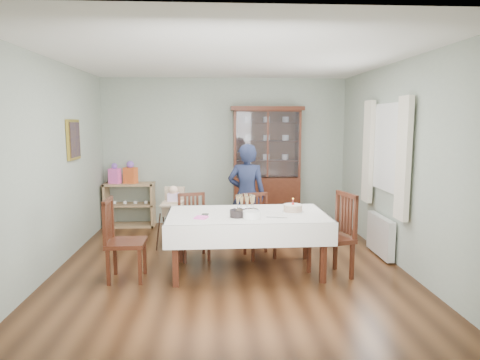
{
  "coord_description": "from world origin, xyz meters",
  "views": [
    {
      "loc": [
        -0.18,
        -5.5,
        1.91
      ],
      "look_at": [
        0.15,
        0.2,
        1.13
      ],
      "focal_mm": 32.0,
      "sensor_mm": 36.0,
      "label": 1
    }
  ],
  "objects": [
    {
      "name": "cake_knife",
      "position": [
        0.55,
        -0.51,
        0.77
      ],
      "size": [
        0.25,
        0.08,
        0.01
      ],
      "primitive_type": "cube",
      "rotation": [
        0.0,
        0.0,
        -0.24
      ],
      "color": "silver",
      "rests_on": "dining_table"
    },
    {
      "name": "napkin_stack",
      "position": [
        -0.36,
        -0.47,
        0.77
      ],
      "size": [
        0.18,
        0.18,
        0.02
      ],
      "primitive_type": "cube",
      "rotation": [
        0.0,
        0.0,
        -0.35
      ],
      "color": "#FF5DC4",
      "rests_on": "dining_table"
    },
    {
      "name": "room_shell",
      "position": [
        0.0,
        0.53,
        1.7
      ],
      "size": [
        5.0,
        5.0,
        5.0
      ],
      "color": "#9EAA99",
      "rests_on": "floor"
    },
    {
      "name": "curtain_left",
      "position": [
        2.16,
        -0.32,
        1.45
      ],
      "size": [
        0.07,
        0.3,
        1.55
      ],
      "primitive_type": "cube",
      "color": "silver",
      "rests_on": "room_shell"
    },
    {
      "name": "gift_bag_pink",
      "position": [
        -2.0,
        2.26,
        0.96
      ],
      "size": [
        0.23,
        0.18,
        0.37
      ],
      "color": "#FF5DC4",
      "rests_on": "sideboard"
    },
    {
      "name": "high_chair",
      "position": [
        -0.82,
        0.95,
        0.37
      ],
      "size": [
        0.46,
        0.46,
        0.94
      ],
      "rotation": [
        0.0,
        0.0,
        -0.1
      ],
      "color": "black",
      "rests_on": "floor"
    },
    {
      "name": "gift_bag_orange",
      "position": [
        -1.71,
        2.26,
        0.98
      ],
      "size": [
        0.26,
        0.22,
        0.41
      ],
      "color": "#E05923",
      "rests_on": "sideboard"
    },
    {
      "name": "china_cabinet",
      "position": [
        0.75,
        2.26,
        1.12
      ],
      "size": [
        1.3,
        0.48,
        2.18
      ],
      "color": "#441E11",
      "rests_on": "floor"
    },
    {
      "name": "chair_far_left",
      "position": [
        -0.49,
        0.35,
        0.27
      ],
      "size": [
        0.49,
        0.49,
        0.9
      ],
      "rotation": [
        0.0,
        0.0,
        0.25
      ],
      "color": "#441E11",
      "rests_on": "floor"
    },
    {
      "name": "sideboard",
      "position": [
        -1.75,
        2.28,
        0.4
      ],
      "size": [
        0.9,
        0.38,
        0.8
      ],
      "color": "tan",
      "rests_on": "floor"
    },
    {
      "name": "woman",
      "position": [
        0.29,
        0.92,
        0.79
      ],
      "size": [
        0.62,
        0.44,
        1.58
      ],
      "primitive_type": "imported",
      "rotation": [
        0.0,
        0.0,
        3.03
      ],
      "color": "#161B31",
      "rests_on": "floor"
    },
    {
      "name": "birthday_cake",
      "position": [
        0.8,
        -0.21,
        0.81
      ],
      "size": [
        0.27,
        0.27,
        0.19
      ],
      "color": "white",
      "rests_on": "dining_table"
    },
    {
      "name": "plate_stack_dark",
      "position": [
        0.08,
        -0.43,
        0.8
      ],
      "size": [
        0.24,
        0.24,
        0.09
      ],
      "primitive_type": "cylinder",
      "rotation": [
        0.0,
        0.0,
        0.37
      ],
      "color": "black",
      "rests_on": "dining_table"
    },
    {
      "name": "chair_end_left",
      "position": [
        -1.28,
        -0.43,
        0.3
      ],
      "size": [
        0.45,
        0.45,
        1.0
      ],
      "rotation": [
        0.0,
        0.0,
        1.58
      ],
      "color": "#441E11",
      "rests_on": "floor"
    },
    {
      "name": "dining_table",
      "position": [
        0.21,
        -0.23,
        0.38
      ],
      "size": [
        2.02,
        1.18,
        0.76
      ],
      "rotation": [
        0.0,
        0.0,
        0.02
      ],
      "color": "#441E11",
      "rests_on": "floor"
    },
    {
      "name": "plate_stack_white",
      "position": [
        0.25,
        -0.51,
        0.81
      ],
      "size": [
        0.22,
        0.22,
        0.09
      ],
      "primitive_type": "cylinder",
      "rotation": [
        0.0,
        0.0,
        0.04
      ],
      "color": "white",
      "rests_on": "dining_table"
    },
    {
      "name": "champagne_tray",
      "position": [
        0.2,
        -0.09,
        0.83
      ],
      "size": [
        0.35,
        0.35,
        0.21
      ],
      "color": "silver",
      "rests_on": "dining_table"
    },
    {
      "name": "radiator",
      "position": [
        2.16,
        0.3,
        0.3
      ],
      "size": [
        0.1,
        0.8,
        0.55
      ],
      "primitive_type": "cube",
      "color": "white",
      "rests_on": "floor"
    },
    {
      "name": "chair_far_right",
      "position": [
        0.43,
        0.38,
        0.27
      ],
      "size": [
        0.49,
        0.49,
        0.89
      ],
      "rotation": [
        0.0,
        0.0,
        0.28
      ],
      "color": "#441E11",
      "rests_on": "floor"
    },
    {
      "name": "curtain_right",
      "position": [
        2.16,
        0.92,
        1.45
      ],
      "size": [
        0.07,
        0.3,
        1.55
      ],
      "primitive_type": "cube",
      "color": "silver",
      "rests_on": "room_shell"
    },
    {
      "name": "cutlery",
      "position": [
        -0.35,
        -0.3,
        0.77
      ],
      "size": [
        0.12,
        0.16,
        0.01
      ],
      "primitive_type": null,
      "rotation": [
        0.0,
        0.0,
        -0.09
      ],
      "color": "silver",
      "rests_on": "dining_table"
    },
    {
      "name": "window",
      "position": [
        2.22,
        0.3,
        1.55
      ],
      "size": [
        0.04,
        1.02,
        1.22
      ],
      "primitive_type": "cube",
      "color": "white",
      "rests_on": "room_shell"
    },
    {
      "name": "chair_end_right",
      "position": [
        1.25,
        -0.44,
        0.31
      ],
      "size": [
        0.57,
        0.57,
        1.04
      ],
      "rotation": [
        0.0,
        0.0,
        -1.3
      ],
      "color": "#441E11",
      "rests_on": "floor"
    },
    {
      "name": "floor",
      "position": [
        0.0,
        0.0,
        0.0
      ],
      "size": [
        5.0,
        5.0,
        0.0
      ],
      "primitive_type": "plane",
      "color": "#593319",
      "rests_on": "ground"
    },
    {
      "name": "picture_frame",
      "position": [
        -2.22,
        0.8,
        1.65
      ],
      "size": [
        0.04,
        0.48,
        0.58
      ],
      "primitive_type": "cube",
      "color": "gold",
      "rests_on": "room_shell"
    }
  ]
}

